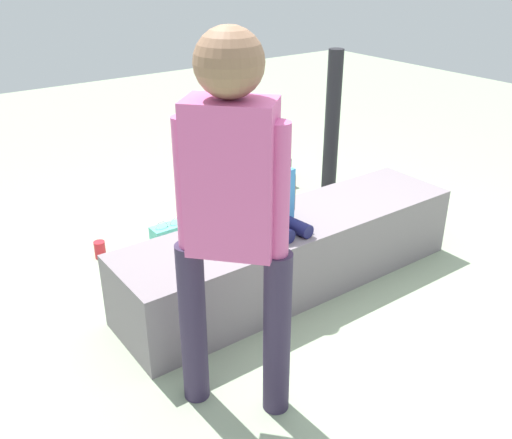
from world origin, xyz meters
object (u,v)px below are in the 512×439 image
party_cup_red (100,250)px  handbag_black_leather (273,172)px  adult_standing (232,203)px  water_bottle_near_gift (245,191)px  cake_plate (246,242)px  child_seated (275,191)px  gift_bag (170,243)px  cake_box_white (265,233)px

party_cup_red → handbag_black_leather: bearing=10.8°
adult_standing → water_bottle_near_gift: adult_standing is taller
adult_standing → cake_plate: 0.83m
water_bottle_near_gift → child_seated: bearing=-117.7°
child_seated → party_cup_red: 1.30m
gift_bag → cake_box_white: size_ratio=0.89×
water_bottle_near_gift → party_cup_red: (-1.25, -0.16, -0.04)m
cake_box_white → handbag_black_leather: (0.66, 0.77, 0.04)m
adult_standing → party_cup_red: size_ratio=13.95×
cake_plate → handbag_black_leather: (1.24, 1.37, -0.33)m
child_seated → adult_standing: 0.95m
cake_plate → handbag_black_leather: size_ratio=0.70×
gift_bag → party_cup_red: 0.47m
cake_plate → child_seated: bearing=20.0°
water_bottle_near_gift → party_cup_red: bearing=-172.5°
party_cup_red → child_seated: bearing=-56.0°
child_seated → party_cup_red: child_seated is taller
adult_standing → water_bottle_near_gift: bearing=53.9°
child_seated → adult_standing: adult_standing is taller
child_seated → gift_bag: 0.89m
child_seated → party_cup_red: (-0.65, 0.97, -0.58)m
party_cup_red → water_bottle_near_gift: bearing=7.5°
adult_standing → handbag_black_leather: 2.64m
adult_standing → water_bottle_near_gift: size_ratio=7.48×
child_seated → cake_plate: (-0.25, -0.09, -0.19)m
child_seated → gift_bag: (-0.31, 0.66, -0.51)m
water_bottle_near_gift → cake_box_white: water_bottle_near_gift is taller
gift_bag → cake_box_white: (0.63, -0.15, -0.05)m
cake_box_white → handbag_black_leather: size_ratio=1.03×
adult_standing → cake_plate: bearing=50.5°
child_seated → adult_standing: bearing=-138.2°
water_bottle_near_gift → cake_box_white: 0.68m
cake_plate → cake_box_white: 0.91m
party_cup_red → gift_bag: bearing=-41.8°
cake_plate → handbag_black_leather: 1.88m
adult_standing → cake_plate: (0.42, 0.50, -0.51)m
gift_bag → handbag_black_leather: (1.30, 0.62, -0.01)m
water_bottle_near_gift → cake_box_white: size_ratio=0.64×
cake_plate → cake_box_white: (0.58, 0.60, -0.37)m
party_cup_red → handbag_black_leather: 1.67m
party_cup_red → cake_box_white: cake_box_white is taller
child_seated → gift_bag: size_ratio=1.63×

